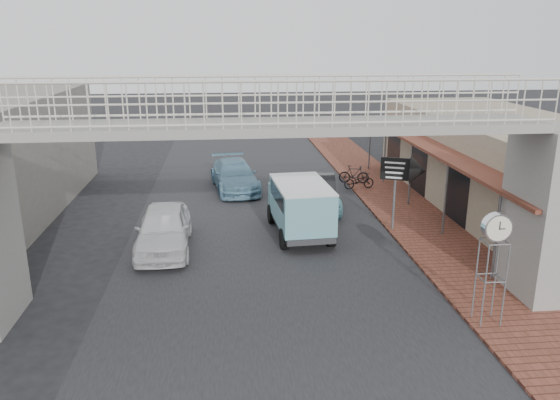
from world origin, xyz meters
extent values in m
plane|color=black|center=(0.00, 0.00, 0.00)|extent=(120.00, 120.00, 0.00)
cube|color=black|center=(0.00, 0.00, 0.01)|extent=(10.00, 60.00, 0.01)
cube|color=brown|center=(6.50, 3.00, 0.05)|extent=(3.00, 40.00, 0.10)
cube|color=gray|center=(11.00, 4.00, 2.00)|extent=(6.00, 18.00, 4.00)
cube|color=brown|center=(7.70, 4.00, 2.90)|extent=(1.80, 18.00, 0.12)
cube|color=silver|center=(8.05, 7.50, 3.30)|extent=(0.08, 2.60, 0.90)
cube|color=#B21914|center=(8.05, 1.00, 3.30)|extent=(0.08, 2.20, 0.80)
cube|color=gray|center=(7.60, -4.00, 2.50)|extent=(1.20, 2.40, 5.00)
cube|color=gray|center=(0.00, -4.00, 5.12)|extent=(14.00, 2.00, 0.24)
cube|color=beige|center=(0.00, -3.05, 5.79)|extent=(14.00, 0.08, 1.10)
cube|color=beige|center=(0.00, -4.95, 5.79)|extent=(14.00, 0.08, 1.10)
imported|color=silver|center=(-3.55, 0.78, 0.79)|extent=(1.96, 4.66, 1.57)
imported|color=black|center=(2.74, 5.09, 0.73)|extent=(2.07, 4.56, 1.45)
imported|color=#6AABB9|center=(2.50, 5.12, 0.61)|extent=(2.04, 4.41, 1.23)
imported|color=#6595B0|center=(-0.85, 8.67, 0.72)|extent=(2.65, 5.18, 1.44)
cylinder|color=black|center=(0.54, 3.32, 0.39)|extent=(0.32, 0.79, 0.77)
cylinder|color=black|center=(2.26, 3.44, 0.39)|extent=(0.32, 0.79, 0.77)
cylinder|color=black|center=(0.74, 0.35, 0.39)|extent=(0.32, 0.79, 0.77)
cylinder|color=black|center=(2.46, 0.46, 0.39)|extent=(0.32, 0.79, 0.77)
cube|color=#6BAEBB|center=(1.52, 1.56, 1.30)|extent=(2.11, 3.65, 1.49)
cube|color=#6BAEBB|center=(1.39, 3.60, 1.05)|extent=(1.85, 1.11, 0.99)
cube|color=black|center=(1.52, 1.56, 1.71)|extent=(2.11, 2.99, 0.55)
cube|color=silver|center=(1.52, 1.56, 2.08)|extent=(2.13, 3.65, 0.07)
imported|color=black|center=(5.30, 7.81, 0.51)|extent=(1.62, 0.76, 0.82)
imported|color=black|center=(5.30, 8.92, 0.57)|extent=(1.61, 0.78, 0.93)
cylinder|color=#59595B|center=(5.21, -5.29, 1.23)|extent=(0.04, 0.04, 2.27)
cylinder|color=#59595B|center=(5.75, -5.30, 1.23)|extent=(0.04, 0.04, 2.27)
cylinder|color=#59595B|center=(5.20, -5.83, 1.23)|extent=(0.04, 0.04, 2.27)
cylinder|color=#59595B|center=(5.74, -5.84, 1.23)|extent=(0.04, 0.04, 2.27)
cylinder|color=silver|center=(5.47, -5.57, 2.74)|extent=(0.74, 0.27, 0.73)
cylinder|color=beige|center=(5.47, -5.70, 2.74)|extent=(0.65, 0.03, 0.65)
cylinder|color=beige|center=(5.48, -5.43, 2.74)|extent=(0.65, 0.03, 0.65)
cylinder|color=#59595B|center=(5.20, 1.85, 1.50)|extent=(0.10, 0.10, 2.81)
cube|color=black|center=(5.19, 1.82, 2.52)|extent=(1.09, 0.51, 0.87)
cone|color=black|center=(5.94, 1.50, 2.52)|extent=(0.95, 1.21, 1.06)
cube|color=white|center=(5.13, 1.81, 2.47)|extent=(0.71, 0.31, 0.58)
camera|label=1|loc=(-1.28, -17.91, 7.30)|focal=35.00mm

